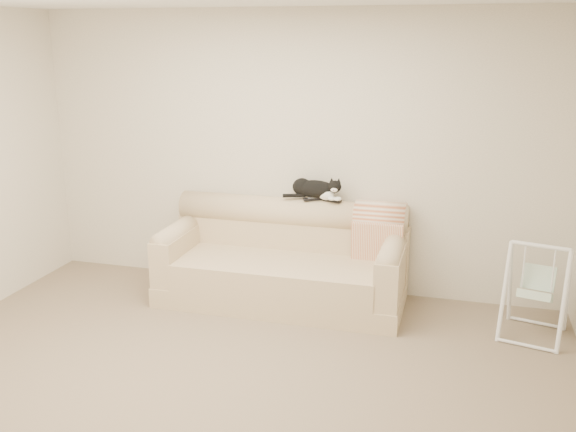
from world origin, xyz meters
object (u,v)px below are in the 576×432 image
object	(u,v)px
remote_b	(332,200)
sofa	(284,263)
remote_a	(313,199)
tuxedo_cat	(315,189)
baby_swing	(536,290)

from	to	relation	value
remote_b	sofa	bearing A→B (deg)	-149.29
remote_a	tuxedo_cat	size ratio (longest dim) A/B	0.33
sofa	remote_a	bearing A→B (deg)	47.80
remote_b	baby_swing	xyz separation A→B (m)	(1.76, -0.43, -0.52)
remote_a	tuxedo_cat	bearing A→B (deg)	38.60
remote_a	baby_swing	world-z (taller)	remote_a
remote_b	tuxedo_cat	world-z (taller)	tuxedo_cat
sofa	tuxedo_cat	bearing A→B (deg)	47.23
remote_a	tuxedo_cat	distance (m)	0.09
sofa	remote_a	xyz separation A→B (m)	(0.21, 0.24, 0.56)
remote_b	remote_a	bearing A→B (deg)	179.21
remote_b	baby_swing	size ratio (longest dim) A/B	0.22
sofa	baby_swing	size ratio (longest dim) A/B	2.79
sofa	remote_b	bearing A→B (deg)	30.71
baby_swing	tuxedo_cat	bearing A→B (deg)	166.88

